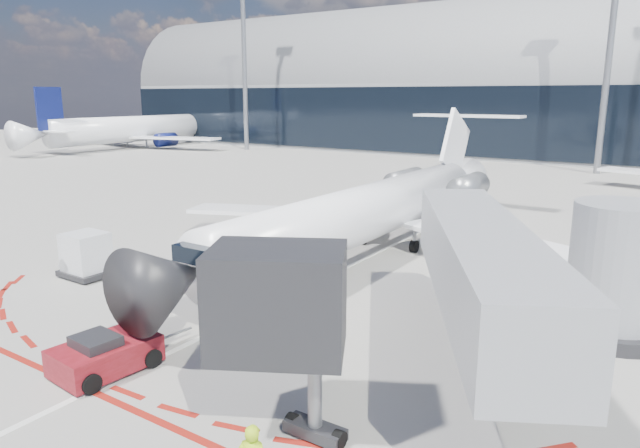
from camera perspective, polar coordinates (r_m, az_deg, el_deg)
The scene contains 11 objects.
ground at distance 26.07m, azimuth -0.75°, elevation -6.02°, with size 260.00×260.00×0.00m, color slate.
apron_centerline at distance 27.66m, azimuth 1.58°, elevation -4.89°, with size 0.25×40.00×0.01m, color silver.
apron_stop_bar at distance 18.50m, azimuth -21.95°, elevation -15.21°, with size 14.00×0.25×0.01m, color maroon.
terminal_building at distance 86.50m, azimuth 24.74°, elevation 11.73°, with size 150.00×24.15×24.00m.
jet_bridge at distance 18.66m, azimuth 19.39°, elevation -4.77°, with size 10.03×15.20×4.90m.
light_mast_west at distance 90.34m, azimuth -7.56°, elevation 15.29°, with size 0.70×0.70×25.00m, color gray.
light_mast_centre at distance 69.10m, azimuth 26.95°, elevation 14.86°, with size 0.70×0.70×25.00m, color gray.
regional_jet at distance 30.43m, azimuth 5.72°, elevation 1.60°, with size 24.53×30.25×7.58m.
pushback_tug at distance 19.29m, azimuth -20.69°, elevation -12.10°, with size 2.30×4.89×1.25m.
uld_container at distance 28.97m, azimuth -22.34°, elevation -2.91°, with size 2.27×1.94×2.12m.
bg_airliner_0 at distance 98.91m, azimuth -17.57°, elevation 10.78°, with size 36.64×38.79×11.85m, color white, non-canonical shape.
Camera 1 is at (13.87, -20.40, 8.40)m, focal length 32.00 mm.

